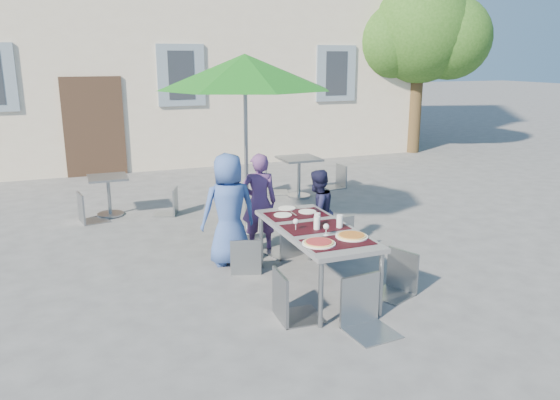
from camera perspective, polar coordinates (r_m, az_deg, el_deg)
name	(u,v)px	position (r m, az deg, el deg)	size (l,w,h in m)	color
ground	(320,286)	(6.50, 4.17, -8.97)	(90.00, 90.00, 0.00)	#4D4D50
tree	(420,32)	(15.82, 14.44, 16.60)	(3.60, 3.00, 4.70)	#49371F
dining_table	(315,232)	(6.17, 3.69, -3.34)	(0.80, 1.85, 0.76)	#4B4B50
pizza_near_left	(319,243)	(5.60, 4.08, -4.48)	(0.35, 0.35, 0.03)	white
pizza_near_right	(352,236)	(5.85, 7.50, -3.74)	(0.35, 0.35, 0.03)	white
glassware	(322,222)	(6.09, 4.39, -2.31)	(0.56, 0.42, 0.15)	silver
place_settings	(293,211)	(6.73, 1.34, -1.20)	(0.60, 0.48, 0.01)	white
child_0	(229,209)	(6.97, -5.37, -0.99)	(0.71, 0.46, 1.45)	#38559B
child_1	(259,202)	(7.48, -2.21, -0.22)	(0.50, 0.33, 1.36)	#59346C
child_2	(317,212)	(7.38, 3.89, -1.26)	(0.56, 0.32, 1.16)	#1A1A3A
chair_0	(245,234)	(6.73, -3.65, -3.61)	(0.48, 0.48, 0.86)	#8E9499
chair_1	(288,210)	(7.27, 0.88, -1.10)	(0.60, 0.60, 1.06)	gray
chair_2	(335,211)	(7.29, 5.73, -1.11)	(0.53, 0.53, 1.06)	gray
chair_3	(290,266)	(5.50, 1.06, -6.93)	(0.46, 0.46, 0.99)	gray
chair_4	(399,248)	(6.26, 12.31, -4.93)	(0.53, 0.53, 0.92)	gray
chair_5	(367,273)	(5.36, 9.10, -7.50)	(0.49, 0.49, 1.01)	#90959B
patio_umbrella	(245,73)	(7.79, -3.69, 13.07)	(2.48, 2.48, 2.65)	#A2A4AA
cafe_table_0	(109,190)	(9.61, -17.48, 0.96)	(0.63, 0.63, 0.67)	#A2A4AA
bg_chair_l_0	(86,189)	(9.30, -19.63, 1.05)	(0.48, 0.48, 0.94)	gray
bg_chair_r_0	(169,186)	(9.40, -11.50, 1.45)	(0.49, 0.49, 0.86)	gray
cafe_table_1	(299,170)	(10.38, 2.00, 3.18)	(0.72, 0.72, 0.77)	#A2A4AA
bg_chair_l_1	(271,163)	(10.66, -0.96, 3.94)	(0.57, 0.57, 1.04)	gray
bg_chair_r_1	(338,163)	(11.23, 6.06, 3.89)	(0.42, 0.42, 0.88)	gray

